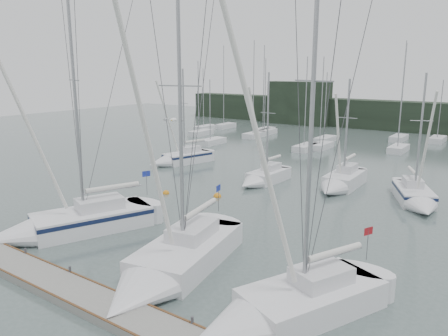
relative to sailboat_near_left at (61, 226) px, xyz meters
The scene contains 15 objects.
ground 7.67m from the sailboat_near_left, ahead, with size 160.00×160.00×0.00m, color #4E5F5B.
dock 8.78m from the sailboat_near_left, 29.72° to the right, with size 24.00×2.00×0.40m, color slate.
far_treeline 63.14m from the sailboat_near_left, 83.07° to the left, with size 90.00×4.00×5.00m, color black.
far_building_left 62.00m from the sailboat_near_left, 101.54° to the left, with size 12.00×3.00×8.00m, color black.
mast_forest 43.45m from the sailboat_near_left, 78.85° to the left, with size 58.91×24.56×14.60m.
sailboat_near_left is the anchor object (origin of this frame).
sailboat_near_center 9.73m from the sailboat_near_left, ahead, with size 5.44×11.43×16.49m.
sailboat_near_right 16.15m from the sailboat_near_left, ahead, with size 6.53×9.51×16.99m.
sailboat_mid_a 21.97m from the sailboat_near_left, 111.06° to the left, with size 4.38×7.95×11.23m.
sailboat_mid_b 18.88m from the sailboat_near_left, 77.42° to the left, with size 2.57×6.68×10.86m.
sailboat_mid_c 23.38m from the sailboat_near_left, 62.61° to the left, with size 2.63×7.68×10.39m.
sailboat_mid_d 26.31m from the sailboat_near_left, 48.63° to the left, with size 5.26×7.75×10.97m.
buoy_a 13.14m from the sailboat_near_left, 75.84° to the left, with size 0.67×0.67×0.67m, color orange.
buoy_c 11.04m from the sailboat_near_left, 95.07° to the left, with size 0.60×0.60×0.60m, color orange.
seagull 12.75m from the sailboat_near_left, ahead, with size 0.93×0.44×0.18m.
Camera 1 is at (16.15, -16.30, 10.53)m, focal length 35.00 mm.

